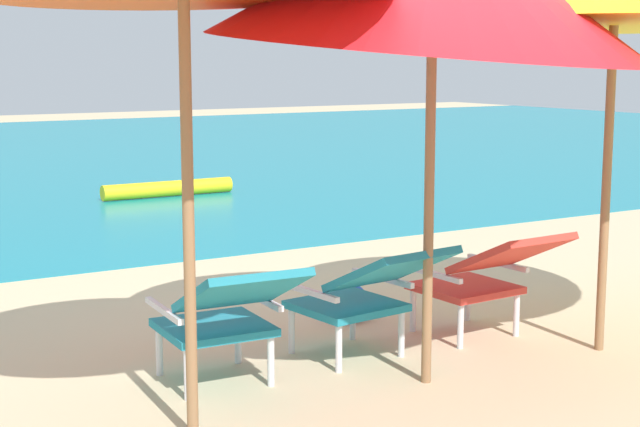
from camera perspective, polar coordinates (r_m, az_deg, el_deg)
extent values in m
plane|color=#CCB78E|center=(8.89, -12.01, -1.64)|extent=(40.00, 40.00, 0.00)
cylinder|color=yellow|center=(11.62, -8.87, 1.45)|extent=(1.60, 0.18, 0.18)
cube|color=teal|center=(4.99, -6.23, -6.63)|extent=(0.55, 0.53, 0.04)
cube|color=teal|center=(4.59, -4.61, -4.51)|extent=(0.55, 0.54, 0.27)
cylinder|color=silver|center=(5.15, -9.37, -7.93)|extent=(0.04, 0.04, 0.26)
cylinder|color=silver|center=(5.29, -4.82, -7.36)|extent=(0.04, 0.04, 0.26)
cylinder|color=silver|center=(4.77, -7.75, -9.29)|extent=(0.04, 0.04, 0.26)
cylinder|color=silver|center=(4.93, -2.89, -8.60)|extent=(0.04, 0.04, 0.26)
cube|color=silver|center=(4.87, -9.12, -5.61)|extent=(0.06, 0.50, 0.03)
cube|color=silver|center=(5.05, -3.51, -4.97)|extent=(0.06, 0.50, 0.03)
cube|color=teal|center=(5.38, 1.55, -5.41)|extent=(0.57, 0.56, 0.04)
cube|color=teal|center=(5.04, 4.19, -3.27)|extent=(0.57, 0.57, 0.27)
cylinder|color=silver|center=(5.45, -1.67, -6.85)|extent=(0.04, 0.04, 0.26)
cylinder|color=silver|center=(5.71, 1.93, -6.11)|extent=(0.04, 0.04, 0.26)
cylinder|color=silver|center=(5.13, 1.11, -7.88)|extent=(0.04, 0.04, 0.26)
cylinder|color=silver|center=(5.40, 4.78, -7.02)|extent=(0.04, 0.04, 0.26)
cube|color=silver|center=(5.19, -0.68, -4.57)|extent=(0.09, 0.50, 0.03)
cube|color=silver|center=(5.51, 3.65, -3.78)|extent=(0.09, 0.50, 0.03)
cube|color=red|center=(5.84, 8.47, -4.32)|extent=(0.55, 0.53, 0.04)
cube|color=red|center=(5.53, 11.09, -2.31)|extent=(0.55, 0.54, 0.27)
cylinder|color=silver|center=(5.89, 5.46, -5.65)|extent=(0.04, 0.04, 0.26)
cylinder|color=silver|center=(6.18, 8.63, -5.03)|extent=(0.04, 0.04, 0.26)
cylinder|color=silver|center=(5.59, 8.21, -6.53)|extent=(0.04, 0.04, 0.26)
cylinder|color=silver|center=(5.88, 11.41, -5.82)|extent=(0.04, 0.04, 0.26)
cube|color=silver|center=(5.65, 6.54, -3.50)|extent=(0.06, 0.50, 0.03)
cube|color=silver|center=(5.99, 10.33, -2.86)|extent=(0.06, 0.50, 0.03)
cylinder|color=olive|center=(4.11, -7.70, -0.43)|extent=(0.05, 0.05, 1.91)
cylinder|color=olive|center=(4.84, 6.38, -0.18)|extent=(0.05, 0.05, 1.70)
cylinder|color=olive|center=(5.58, 16.38, 1.40)|extent=(0.05, 0.05, 1.83)
sphere|color=blue|center=(6.12, 1.75, -5.17)|extent=(0.23, 0.23, 0.23)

